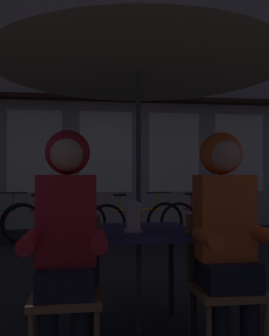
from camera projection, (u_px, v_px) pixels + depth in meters
ground_plane at (139, 334)px, 2.58m from camera, size 60.00×60.00×0.00m
cafe_table at (139, 244)px, 2.59m from camera, size 0.72×0.72×0.74m
patio_umbrella at (138, 46)px, 2.61m from camera, size 2.10×2.10×2.31m
lantern at (133, 214)px, 2.49m from camera, size 0.11×0.11×0.23m
chair_left at (67, 283)px, 2.16m from camera, size 0.40×0.40×0.87m
chair_right at (222, 277)px, 2.28m from camera, size 0.40×0.40×0.87m
person_left_hooded at (67, 224)px, 2.11m from camera, size 0.45×0.56×1.40m
person_right_hooded at (225, 221)px, 2.23m from camera, size 0.45×0.56×1.40m
shopfront_building at (72, 84)px, 7.89m from camera, size 10.00×0.93×6.20m
bicycle_third at (55, 222)px, 5.95m from camera, size 1.67×0.29×0.84m
bicycle_fourth at (136, 222)px, 5.95m from camera, size 1.65×0.40×0.84m
bicycle_fifth at (207, 220)px, 6.23m from camera, size 1.68×0.24×0.84m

